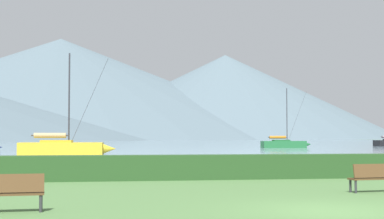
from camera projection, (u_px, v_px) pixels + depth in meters
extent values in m
plane|color=#517A42|center=(332.00, 211.00, 14.61)|extent=(1000.00, 1000.00, 0.00)
cube|color=gray|center=(118.00, 143.00, 149.63)|extent=(320.00, 246.00, 0.00)
cube|color=#284C23|center=(231.00, 167.00, 25.47)|extent=(80.00, 1.20, 1.05)
cube|color=gold|center=(62.00, 149.00, 55.95)|extent=(8.02, 3.21, 1.24)
cone|color=gold|center=(109.00, 149.00, 56.39)|extent=(1.41, 1.14, 1.05)
cube|color=gold|center=(57.00, 144.00, 55.92)|extent=(3.04, 2.08, 0.79)
cylinder|color=#333338|center=(69.00, 101.00, 56.22)|extent=(0.16, 0.16, 9.17)
cylinder|color=#333338|center=(50.00, 135.00, 55.90)|extent=(3.54, 0.37, 0.13)
cylinder|color=tan|center=(50.00, 135.00, 55.90)|extent=(3.03, 0.69, 0.49)
cylinder|color=#333338|center=(89.00, 103.00, 56.39)|extent=(3.73, 0.28, 8.73)
cube|color=#236B38|center=(283.00, 144.00, 90.80)|extent=(6.83, 2.51, 1.06)
cone|color=#236B38|center=(307.00, 144.00, 91.32)|extent=(1.19, 0.94, 0.90)
cube|color=#206032|center=(281.00, 142.00, 90.76)|extent=(2.56, 1.69, 0.68)
cylinder|color=#333338|center=(287.00, 116.00, 91.07)|extent=(0.14, 0.14, 8.70)
cylinder|color=#333338|center=(278.00, 137.00, 90.72)|extent=(3.05, 0.20, 0.12)
cylinder|color=orange|center=(278.00, 137.00, 90.72)|extent=(2.60, 0.50, 0.43)
cylinder|color=#333338|center=(297.00, 118.00, 91.28)|extent=(3.22, 0.12, 8.28)
cube|color=brown|center=(372.00, 179.00, 19.47)|extent=(1.64, 0.63, 0.06)
cube|color=brown|center=(375.00, 171.00, 19.31)|extent=(1.60, 0.31, 0.45)
cylinder|color=#333338|center=(350.00, 186.00, 19.42)|extent=(0.08, 0.08, 0.45)
cylinder|color=#333338|center=(356.00, 186.00, 19.11)|extent=(0.08, 0.08, 0.45)
cube|color=brown|center=(12.00, 194.00, 14.36)|extent=(1.56, 0.55, 0.06)
cube|color=brown|center=(12.00, 183.00, 14.20)|extent=(1.54, 0.23, 0.45)
cylinder|color=#333338|center=(41.00, 202.00, 14.67)|extent=(0.08, 0.08, 0.45)
cylinder|color=#333338|center=(41.00, 203.00, 14.35)|extent=(0.08, 0.08, 0.45)
cone|color=slate|center=(61.00, 88.00, 398.62)|extent=(343.19, 343.19, 68.32)
cone|color=slate|center=(225.00, 97.00, 388.68)|extent=(225.28, 225.28, 55.79)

